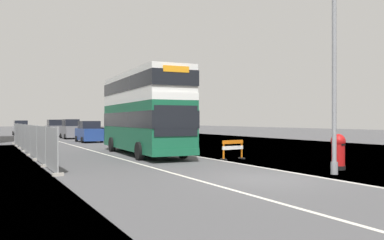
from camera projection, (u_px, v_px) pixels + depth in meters
The scene contains 10 objects.
ground at pixel (276, 179), 15.17m from camera, with size 140.00×280.00×0.10m.
double_decker_bus at pixel (143, 112), 25.47m from camera, with size 3.33×11.44×5.15m.
lamppost_foreground at pixel (334, 66), 16.09m from camera, with size 0.29×0.70×9.21m.
red_pillar_postbox at pixel (338, 150), 17.62m from camera, with size 0.64×0.64×1.58m.
roadworks_barrier at pixel (233, 148), 22.18m from camera, with size 1.47×0.59×1.08m.
construction_site_fence at pixel (28, 139), 26.13m from camera, with size 0.44×24.00×1.93m.
car_oncoming_near at pixel (89, 132), 39.78m from camera, with size 2.10×4.29×2.11m.
car_receding_mid at pixel (71, 130), 47.41m from camera, with size 1.96×4.45×2.30m.
car_receding_far at pixel (55, 129), 53.39m from camera, with size 2.01×3.94×2.27m.
car_far_side at pixel (21, 128), 57.72m from camera, with size 2.04×4.27×2.15m.
Camera 1 is at (-9.34, -11.83, 2.19)m, focal length 37.33 mm.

